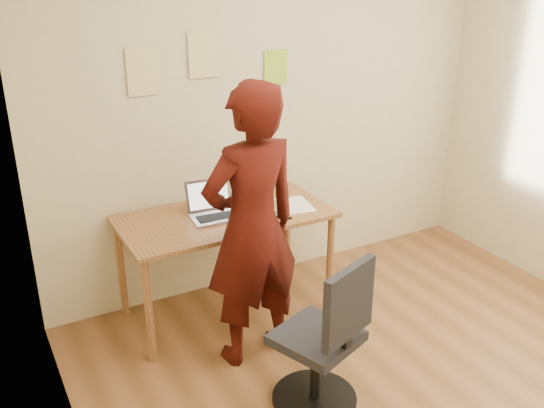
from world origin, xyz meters
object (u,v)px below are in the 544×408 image
laptop (213,209)px  phone (282,216)px  desk (225,226)px  office_chair (325,347)px  person (252,228)px

laptop → phone: (0.39, -0.23, -0.04)m
desk → office_chair: 1.17m
desk → laptop: laptop is taller
desk → laptop: size_ratio=4.25×
desk → laptop: 0.16m
desk → office_chair: (0.06, -1.14, -0.26)m
desk → office_chair: size_ratio=1.52×
office_chair → person: 0.79m
office_chair → laptop: bearing=76.1°
phone → office_chair: 1.03m
office_chair → desk: bearing=72.4°
laptop → office_chair: 1.24m
desk → phone: size_ratio=9.80×
desk → phone: (0.31, -0.21, 0.09)m
desk → phone: 0.39m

